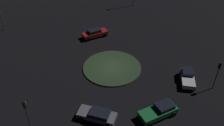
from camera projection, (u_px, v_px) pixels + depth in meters
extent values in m
plane|color=black|center=(112.00, 68.00, 36.10)|extent=(116.87, 116.87, 0.00)
cylinder|color=#2D4228|center=(112.00, 67.00, 36.04)|extent=(8.75, 8.75, 0.19)
cube|color=white|center=(188.00, 79.00, 33.10)|extent=(4.12, 3.63, 0.62)
cube|color=black|center=(188.00, 71.00, 33.49)|extent=(2.38, 2.30, 0.50)
cylinder|color=black|center=(195.00, 88.00, 32.08)|extent=(0.64, 0.55, 0.63)
cylinder|color=black|center=(182.00, 86.00, 32.30)|extent=(0.64, 0.55, 0.63)
cylinder|color=black|center=(193.00, 75.00, 34.26)|extent=(0.64, 0.55, 0.63)
cylinder|color=black|center=(180.00, 74.00, 34.49)|extent=(0.64, 0.55, 0.63)
cube|color=#1E7238|center=(158.00, 112.00, 28.14)|extent=(1.89, 4.61, 0.68)
cube|color=black|center=(164.00, 106.00, 28.09)|extent=(1.64, 2.05, 0.52)
cylinder|color=black|center=(150.00, 125.00, 27.08)|extent=(0.23, 0.71, 0.71)
cylinder|color=black|center=(142.00, 113.00, 28.41)|extent=(0.23, 0.71, 0.71)
cylinder|color=black|center=(174.00, 114.00, 28.28)|extent=(0.23, 0.71, 0.71)
cylinder|color=black|center=(164.00, 104.00, 29.60)|extent=(0.23, 0.71, 0.71)
cube|color=red|center=(95.00, 34.00, 43.09)|extent=(1.81, 4.58, 0.65)
cube|color=black|center=(94.00, 31.00, 42.70)|extent=(1.55, 2.27, 0.53)
cylinder|color=black|center=(101.00, 31.00, 44.49)|extent=(0.24, 0.71, 0.70)
cylinder|color=black|center=(105.00, 35.00, 43.28)|extent=(0.24, 0.71, 0.70)
cylinder|color=black|center=(85.00, 35.00, 43.28)|extent=(0.24, 0.71, 0.70)
cylinder|color=black|center=(89.00, 39.00, 42.07)|extent=(0.24, 0.71, 0.70)
cube|color=slate|center=(97.00, 115.00, 27.88)|extent=(4.42, 4.47, 0.57)
cube|color=black|center=(100.00, 113.00, 27.49)|extent=(2.73, 2.75, 0.41)
cylinder|color=black|center=(81.00, 119.00, 27.78)|extent=(0.59, 0.59, 0.61)
cylinder|color=black|center=(87.00, 108.00, 29.13)|extent=(0.59, 0.59, 0.61)
cylinder|color=black|center=(108.00, 126.00, 26.97)|extent=(0.59, 0.59, 0.61)
cylinder|color=black|center=(112.00, 115.00, 28.32)|extent=(0.59, 0.59, 0.61)
cylinder|color=#2D2D2D|center=(28.00, 118.00, 26.32)|extent=(0.12, 0.12, 3.15)
cube|color=black|center=(24.00, 105.00, 25.11)|extent=(0.36, 0.32, 0.90)
sphere|color=red|center=(25.00, 102.00, 25.04)|extent=(0.20, 0.20, 0.20)
sphere|color=#4C380F|center=(25.00, 104.00, 25.20)|extent=(0.20, 0.20, 0.20)
sphere|color=#0F3819|center=(26.00, 106.00, 25.36)|extent=(0.20, 0.20, 0.20)
cylinder|color=#2D2D2D|center=(216.00, 79.00, 31.43)|extent=(0.12, 0.12, 3.43)
cube|color=black|center=(220.00, 66.00, 30.14)|extent=(0.37, 0.37, 0.90)
sphere|color=red|center=(219.00, 64.00, 30.01)|extent=(0.20, 0.20, 0.20)
sphere|color=#4C380F|center=(219.00, 65.00, 30.18)|extent=(0.20, 0.20, 0.20)
sphere|color=#0F3819|center=(218.00, 67.00, 30.34)|extent=(0.20, 0.20, 0.20)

